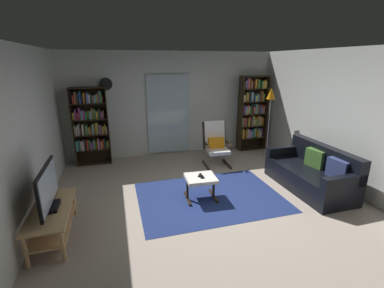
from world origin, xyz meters
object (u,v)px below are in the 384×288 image
(lounge_armchair, at_px, (216,142))
(leather_sofa, at_px, (312,173))
(tv_stand, at_px, (52,219))
(tv_remote, at_px, (200,175))
(floor_lamp_by_shelf, at_px, (271,100))
(wall_clock, at_px, (106,84))
(ottoman, at_px, (201,181))
(cell_phone, at_px, (202,177))
(bookshelf_near_sofa, at_px, (252,111))
(bookshelf_near_tv, at_px, (90,124))
(television, at_px, (48,189))

(lounge_armchair, bearing_deg, leather_sofa, -52.97)
(tv_stand, height_order, tv_remote, tv_stand)
(lounge_armchair, relative_size, tv_remote, 7.10)
(floor_lamp_by_shelf, bearing_deg, wall_clock, 166.35)
(ottoman, xyz_separation_m, cell_phone, (0.01, -0.02, 0.08))
(cell_phone, bearing_deg, tv_remote, 105.17)
(tv_stand, xyz_separation_m, wall_clock, (0.79, 3.09, 1.55))
(floor_lamp_by_shelf, bearing_deg, cell_phone, -143.92)
(floor_lamp_by_shelf, distance_m, wall_clock, 3.94)
(tv_remote, bearing_deg, tv_stand, -135.57)
(floor_lamp_by_shelf, bearing_deg, tv_remote, -145.32)
(tv_remote, bearing_deg, bookshelf_near_sofa, 76.82)
(bookshelf_near_tv, bearing_deg, ottoman, -51.00)
(cell_phone, bearing_deg, floor_lamp_by_shelf, 38.61)
(bookshelf_near_sofa, xyz_separation_m, cell_phone, (-2.20, -2.39, -0.64))
(leather_sofa, bearing_deg, television, -176.28)
(tv_remote, relative_size, cell_phone, 1.03)
(tv_stand, xyz_separation_m, ottoman, (2.29, 0.51, 0.05))
(leather_sofa, height_order, wall_clock, wall_clock)
(bookshelf_near_sofa, xyz_separation_m, leather_sofa, (-0.06, -2.57, -0.76))
(tv_stand, distance_m, bookshelf_near_sofa, 5.40)
(bookshelf_near_tv, height_order, tv_remote, bookshelf_near_tv)
(television, bearing_deg, bookshelf_near_tv, 82.87)
(leather_sofa, height_order, cell_phone, leather_sofa)
(bookshelf_near_tv, relative_size, bookshelf_near_sofa, 0.91)
(bookshelf_near_tv, distance_m, leather_sofa, 4.88)
(bookshelf_near_tv, distance_m, lounge_armchair, 2.95)
(bookshelf_near_sofa, bearing_deg, television, -147.57)
(wall_clock, bearing_deg, bookshelf_near_sofa, -3.18)
(television, relative_size, bookshelf_near_tv, 0.53)
(ottoman, bearing_deg, lounge_armchair, 60.39)
(tv_stand, bearing_deg, lounge_armchair, 32.78)
(bookshelf_near_tv, height_order, ottoman, bookshelf_near_tv)
(television, height_order, bookshelf_near_tv, bookshelf_near_tv)
(ottoman, distance_m, tv_remote, 0.10)
(tv_stand, relative_size, television, 1.25)
(television, distance_m, ottoman, 2.37)
(wall_clock, bearing_deg, television, -104.36)
(television, xyz_separation_m, bookshelf_near_tv, (0.36, 2.87, 0.22))
(tv_stand, bearing_deg, bookshelf_near_tv, 82.87)
(bookshelf_near_sofa, relative_size, floor_lamp_by_shelf, 1.14)
(television, distance_m, tv_remote, 2.37)
(leather_sofa, relative_size, floor_lamp_by_shelf, 1.01)
(tv_stand, relative_size, bookshelf_near_tv, 0.67)
(television, relative_size, ottoman, 1.77)
(bookshelf_near_tv, xyz_separation_m, tv_remote, (1.92, -2.33, -0.53))
(cell_phone, xyz_separation_m, floor_lamp_by_shelf, (2.29, 1.67, 1.02))
(ottoman, distance_m, cell_phone, 0.08)
(ottoman, distance_m, wall_clock, 3.34)
(bookshelf_near_sofa, bearing_deg, wall_clock, 176.82)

